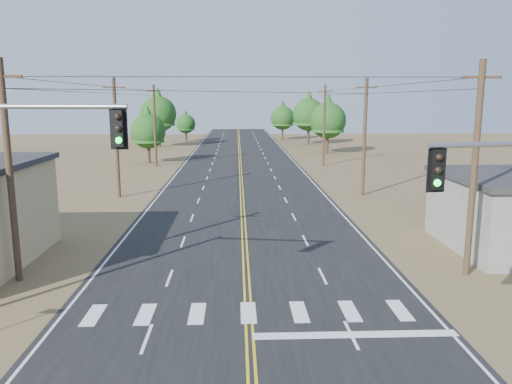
{
  "coord_description": "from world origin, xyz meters",
  "views": [
    {
      "loc": [
        -0.4,
        -10.3,
        8.24
      ],
      "look_at": [
        0.57,
        15.1,
        3.5
      ],
      "focal_mm": 35.0,
      "sensor_mm": 36.0,
      "label": 1
    }
  ],
  "objects": [
    {
      "name": "tree_right_mid",
      "position": [
        12.77,
        81.49,
        6.04
      ],
      "size": [
        5.92,
        5.92,
        9.87
      ],
      "color": "#3F2D1E",
      "rests_on": "ground"
    },
    {
      "name": "tree_right_far",
      "position": [
        9.0,
        92.56,
        4.94
      ],
      "size": [
        4.85,
        4.85,
        8.08
      ],
      "color": "#3F2D1E",
      "rests_on": "ground"
    },
    {
      "name": "utility_pole_right_near",
      "position": [
        10.5,
        12.0,
        5.12
      ],
      "size": [
        1.8,
        0.3,
        10.0
      ],
      "color": "#4C3826",
      "rests_on": "ground"
    },
    {
      "name": "tree_left_far",
      "position": [
        -10.47,
        89.26,
        3.83
      ],
      "size": [
        3.76,
        3.76,
        6.26
      ],
      "color": "#3F2D1E",
      "rests_on": "ground"
    },
    {
      "name": "utility_pole_right_mid",
      "position": [
        10.5,
        32.0,
        5.12
      ],
      "size": [
        1.8,
        0.3,
        10.0
      ],
      "color": "#4C3826",
      "rests_on": "ground"
    },
    {
      "name": "tree_left_mid",
      "position": [
        -14.0,
        77.81,
        6.33
      ],
      "size": [
        6.21,
        6.21,
        10.35
      ],
      "color": "#3F2D1E",
      "rests_on": "ground"
    },
    {
      "name": "utility_pole_left_near",
      "position": [
        -10.5,
        12.0,
        5.12
      ],
      "size": [
        1.8,
        0.3,
        10.0
      ],
      "color": "#4C3826",
      "rests_on": "ground"
    },
    {
      "name": "tree_left_near",
      "position": [
        -11.91,
        55.1,
        4.61
      ],
      "size": [
        4.53,
        4.53,
        7.54
      ],
      "color": "#3F2D1E",
      "rests_on": "ground"
    },
    {
      "name": "tree_right_near",
      "position": [
        13.42,
        65.62,
        5.61
      ],
      "size": [
        5.5,
        5.5,
        9.17
      ],
      "color": "#3F2D1E",
      "rests_on": "ground"
    },
    {
      "name": "utility_pole_right_far",
      "position": [
        10.5,
        52.0,
        5.12
      ],
      "size": [
        1.8,
        0.3,
        10.0
      ],
      "color": "#4C3826",
      "rests_on": "ground"
    },
    {
      "name": "utility_pole_left_mid",
      "position": [
        -10.5,
        32.0,
        5.12
      ],
      "size": [
        1.8,
        0.3,
        10.0
      ],
      "color": "#4C3826",
      "rests_on": "ground"
    },
    {
      "name": "utility_pole_left_far",
      "position": [
        -10.5,
        52.0,
        5.12
      ],
      "size": [
        1.8,
        0.3,
        10.0
      ],
      "color": "#4C3826",
      "rests_on": "ground"
    },
    {
      "name": "road",
      "position": [
        0.0,
        30.0,
        0.01
      ],
      "size": [
        15.0,
        200.0,
        0.02
      ],
      "primitive_type": "cube",
      "color": "black",
      "rests_on": "ground"
    }
  ]
}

